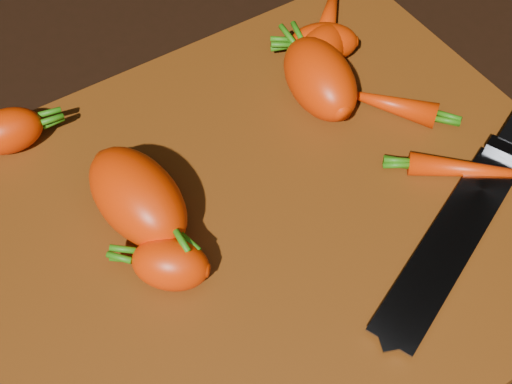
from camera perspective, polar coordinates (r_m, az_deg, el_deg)
ground at (r=0.56m, az=0.55°, el=-2.82°), size 2.00×2.00×0.01m
cutting_board at (r=0.55m, az=0.56°, el=-2.18°), size 0.50×0.40×0.01m
carrot_0 at (r=0.51m, az=-6.86°, el=-5.75°), size 0.07×0.07×0.04m
carrot_1 at (r=0.53m, az=-9.46°, el=-0.39°), size 0.07×0.10×0.06m
carrot_2 at (r=0.61m, az=5.13°, el=9.03°), size 0.07×0.10×0.05m
carrot_3 at (r=0.65m, az=5.26°, el=11.32°), size 0.07×0.06×0.04m
carrot_4 at (r=0.61m, az=-19.22°, el=4.63°), size 0.06×0.04×0.04m
carrot_5 at (r=0.66m, az=5.44°, el=11.83°), size 0.07×0.06×0.04m
carrot_6 at (r=0.70m, az=5.96°, el=14.22°), size 0.09×0.09×0.02m
carrot_7 at (r=0.59m, az=17.32°, el=1.70°), size 0.10×0.08×0.02m
carrot_8 at (r=0.62m, az=10.36°, el=7.01°), size 0.07×0.08×0.02m
knife at (r=0.56m, az=16.11°, el=-2.46°), size 0.30×0.15×0.02m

